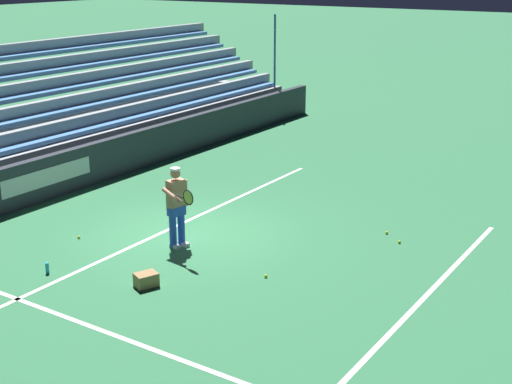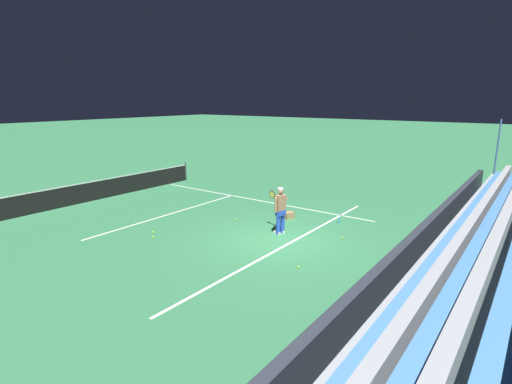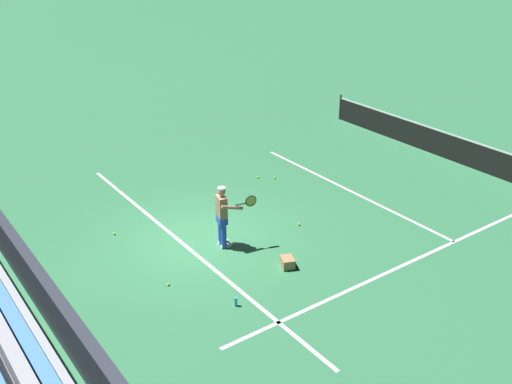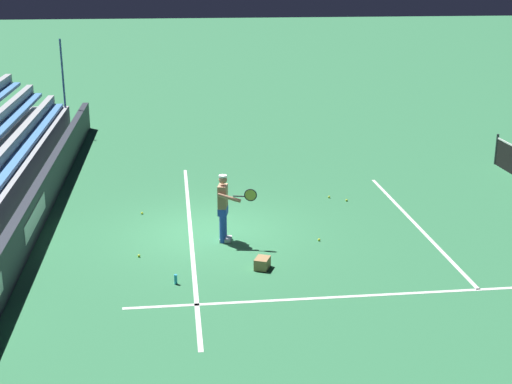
{
  "view_description": "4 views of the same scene",
  "coord_description": "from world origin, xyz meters",
  "px_view_note": "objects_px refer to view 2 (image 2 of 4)",
  "views": [
    {
      "loc": [
        11.34,
        9.28,
        5.65
      ],
      "look_at": [
        -0.14,
        1.76,
        1.25
      ],
      "focal_mm": 50.0,
      "sensor_mm": 36.0,
      "label": 1
    },
    {
      "loc": [
        -11.1,
        -7.2,
        4.84
      ],
      "look_at": [
        1.12,
        1.76,
        1.27
      ],
      "focal_mm": 28.0,
      "sensor_mm": 36.0,
      "label": 2
    },
    {
      "loc": [
        12.38,
        -7.06,
        8.08
      ],
      "look_at": [
        0.02,
        1.84,
        0.94
      ],
      "focal_mm": 42.0,
      "sensor_mm": 36.0,
      "label": 3
    },
    {
      "loc": [
        17.29,
        -0.85,
        6.58
      ],
      "look_at": [
        0.88,
        1.1,
        1.33
      ],
      "focal_mm": 50.0,
      "sensor_mm": 36.0,
      "label": 4
    }
  ],
  "objects_px": {
    "tennis_ball_on_baseline": "(153,237)",
    "tennis_net": "(105,188)",
    "tennis_player": "(280,210)",
    "tennis_ball_far_left": "(153,232)",
    "tennis_ball_near_player": "(235,219)",
    "ball_box_cardboard": "(289,215)",
    "tennis_ball_toward_net": "(298,267)",
    "tennis_ball_far_right": "(342,238)",
    "water_bottle": "(339,221)"
  },
  "relations": [
    {
      "from": "tennis_ball_far_right",
      "to": "tennis_net",
      "type": "height_order",
      "value": "tennis_net"
    },
    {
      "from": "tennis_ball_toward_net",
      "to": "tennis_ball_far_right",
      "type": "bearing_deg",
      "value": 0.55
    },
    {
      "from": "tennis_player",
      "to": "tennis_ball_toward_net",
      "type": "distance_m",
      "value": 3.23
    },
    {
      "from": "tennis_ball_toward_net",
      "to": "water_bottle",
      "type": "distance_m",
      "value": 4.78
    },
    {
      "from": "tennis_ball_far_right",
      "to": "tennis_ball_near_player",
      "type": "height_order",
      "value": "same"
    },
    {
      "from": "tennis_net",
      "to": "tennis_ball_far_left",
      "type": "bearing_deg",
      "value": -108.79
    },
    {
      "from": "tennis_ball_near_player",
      "to": "tennis_ball_on_baseline",
      "type": "relative_size",
      "value": 1.0
    },
    {
      "from": "ball_box_cardboard",
      "to": "tennis_net",
      "type": "distance_m",
      "value": 9.52
    },
    {
      "from": "tennis_player",
      "to": "tennis_net",
      "type": "bearing_deg",
      "value": 93.71
    },
    {
      "from": "tennis_ball_far_right",
      "to": "tennis_ball_near_player",
      "type": "bearing_deg",
      "value": 96.65
    },
    {
      "from": "tennis_ball_on_baseline",
      "to": "water_bottle",
      "type": "xyz_separation_m",
      "value": [
        5.51,
        -4.6,
        0.08
      ]
    },
    {
      "from": "tennis_ball_far_left",
      "to": "tennis_net",
      "type": "height_order",
      "value": "tennis_net"
    },
    {
      "from": "tennis_player",
      "to": "tennis_net",
      "type": "height_order",
      "value": "tennis_player"
    },
    {
      "from": "tennis_ball_far_right",
      "to": "tennis_ball_far_left",
      "type": "distance_m",
      "value": 6.87
    },
    {
      "from": "tennis_ball_far_left",
      "to": "tennis_net",
      "type": "distance_m",
      "value": 6.48
    },
    {
      "from": "ball_box_cardboard",
      "to": "tennis_ball_on_baseline",
      "type": "bearing_deg",
      "value": 151.8
    },
    {
      "from": "tennis_player",
      "to": "tennis_ball_toward_net",
      "type": "relative_size",
      "value": 25.98
    },
    {
      "from": "tennis_player",
      "to": "tennis_ball_near_player",
      "type": "height_order",
      "value": "tennis_player"
    },
    {
      "from": "tennis_player",
      "to": "tennis_ball_on_baseline",
      "type": "distance_m",
      "value": 4.64
    },
    {
      "from": "tennis_ball_far_right",
      "to": "tennis_net",
      "type": "xyz_separation_m",
      "value": [
        -1.45,
        12.02,
        0.46
      ]
    },
    {
      "from": "tennis_player",
      "to": "tennis_net",
      "type": "xyz_separation_m",
      "value": [
        -0.64,
        9.92,
        -0.4
      ]
    },
    {
      "from": "ball_box_cardboard",
      "to": "tennis_net",
      "type": "height_order",
      "value": "tennis_net"
    },
    {
      "from": "ball_box_cardboard",
      "to": "tennis_ball_near_player",
      "type": "xyz_separation_m",
      "value": [
        -1.53,
        1.63,
        -0.1
      ]
    },
    {
      "from": "tennis_ball_far_left",
      "to": "tennis_ball_far_right",
      "type": "bearing_deg",
      "value": -59.04
    },
    {
      "from": "water_bottle",
      "to": "ball_box_cardboard",
      "type": "bearing_deg",
      "value": 107.06
    },
    {
      "from": "tennis_ball_far_left",
      "to": "ball_box_cardboard",
      "type": "bearing_deg",
      "value": -34.07
    },
    {
      "from": "tennis_ball_toward_net",
      "to": "tennis_net",
      "type": "distance_m",
      "value": 12.17
    },
    {
      "from": "tennis_ball_far_right",
      "to": "tennis_ball_near_player",
      "type": "relative_size",
      "value": 1.0
    },
    {
      "from": "tennis_ball_near_player",
      "to": "water_bottle",
      "type": "distance_m",
      "value": 4.18
    },
    {
      "from": "ball_box_cardboard",
      "to": "tennis_ball_on_baseline",
      "type": "relative_size",
      "value": 6.06
    },
    {
      "from": "tennis_ball_far_left",
      "to": "tennis_player",
      "type": "bearing_deg",
      "value": -54.33
    },
    {
      "from": "tennis_ball_on_baseline",
      "to": "tennis_ball_near_player",
      "type": "bearing_deg",
      "value": -16.45
    },
    {
      "from": "tennis_player",
      "to": "tennis_ball_far_left",
      "type": "relative_size",
      "value": 25.98
    },
    {
      "from": "tennis_net",
      "to": "water_bottle",
      "type": "bearing_deg",
      "value": -74.66
    },
    {
      "from": "ball_box_cardboard",
      "to": "tennis_ball_toward_net",
      "type": "xyz_separation_m",
      "value": [
        -4.09,
        -2.85,
        -0.1
      ]
    },
    {
      "from": "tennis_ball_far_left",
      "to": "tennis_ball_near_player",
      "type": "bearing_deg",
      "value": -25.51
    },
    {
      "from": "tennis_ball_far_left",
      "to": "tennis_ball_on_baseline",
      "type": "relative_size",
      "value": 1.0
    },
    {
      "from": "tennis_ball_near_player",
      "to": "water_bottle",
      "type": "xyz_separation_m",
      "value": [
        2.13,
        -3.6,
        0.08
      ]
    },
    {
      "from": "tennis_ball_on_baseline",
      "to": "water_bottle",
      "type": "height_order",
      "value": "water_bottle"
    },
    {
      "from": "tennis_ball_toward_net",
      "to": "ball_box_cardboard",
      "type": "bearing_deg",
      "value": 34.86
    },
    {
      "from": "tennis_ball_far_right",
      "to": "tennis_ball_far_left",
      "type": "bearing_deg",
      "value": 120.96
    },
    {
      "from": "tennis_player",
      "to": "tennis_ball_far_right",
      "type": "relative_size",
      "value": 25.98
    },
    {
      "from": "tennis_ball_near_player",
      "to": "tennis_net",
      "type": "bearing_deg",
      "value": 97.04
    },
    {
      "from": "tennis_ball_on_baseline",
      "to": "tennis_net",
      "type": "height_order",
      "value": "tennis_net"
    },
    {
      "from": "tennis_ball_far_right",
      "to": "water_bottle",
      "type": "distance_m",
      "value": 1.82
    },
    {
      "from": "tennis_ball_near_player",
      "to": "tennis_ball_far_left",
      "type": "distance_m",
      "value": 3.34
    },
    {
      "from": "tennis_player",
      "to": "ball_box_cardboard",
      "type": "xyz_separation_m",
      "value": [
        1.81,
        0.73,
        -0.76
      ]
    },
    {
      "from": "water_bottle",
      "to": "tennis_ball_far_right",
      "type": "bearing_deg",
      "value": -152.09
    },
    {
      "from": "tennis_ball_far_right",
      "to": "tennis_ball_on_baseline",
      "type": "height_order",
      "value": "same"
    },
    {
      "from": "tennis_ball_far_right",
      "to": "tennis_ball_toward_net",
      "type": "bearing_deg",
      "value": -179.45
    }
  ]
}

